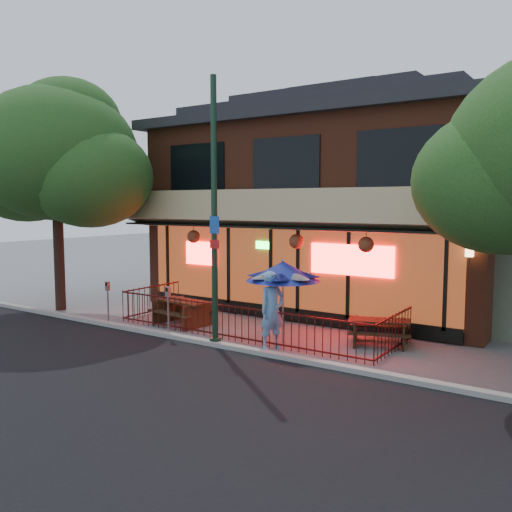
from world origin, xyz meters
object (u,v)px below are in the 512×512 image
(street_light, at_px, (214,227))
(patio_umbrella, at_px, (283,271))
(street_tree_left, at_px, (58,147))
(picnic_table_right, at_px, (379,328))
(picnic_table_left, at_px, (183,308))
(parking_meter_far, at_px, (108,296))
(pedestrian, at_px, (272,310))
(parking_meter_near, at_px, (168,303))

(street_light, xyz_separation_m, patio_umbrella, (1.36, 1.22, -1.20))
(street_tree_left, bearing_deg, picnic_table_right, 8.58)
(picnic_table_left, xyz_separation_m, parking_meter_far, (-1.88, -1.35, 0.42))
(street_tree_left, distance_m, pedestrian, 10.07)
(picnic_table_left, bearing_deg, parking_meter_near, -64.66)
(parking_meter_near, bearing_deg, picnic_table_left, 115.34)
(street_light, xyz_separation_m, pedestrian, (1.46, 0.50, -2.14))
(street_tree_left, bearing_deg, parking_meter_near, -7.75)
(street_light, bearing_deg, picnic_table_left, 149.82)
(street_tree_left, height_order, parking_meter_near, street_tree_left)
(street_tree_left, xyz_separation_m, patio_umbrella, (8.82, 0.43, -3.72))
(street_tree_left, height_order, parking_meter_far, street_tree_left)
(street_tree_left, bearing_deg, street_light, -6.04)
(parking_meter_far, bearing_deg, picnic_table_left, 35.64)
(picnic_table_left, bearing_deg, patio_umbrella, -2.04)
(street_light, relative_size, patio_umbrella, 3.07)
(pedestrian, distance_m, parking_meter_near, 3.19)
(pedestrian, bearing_deg, patio_umbrella, 29.67)
(picnic_table_left, distance_m, parking_meter_far, 2.35)
(pedestrian, xyz_separation_m, parking_meter_far, (-5.67, -0.50, -0.09))
(picnic_table_right, height_order, parking_meter_near, parking_meter_near)
(street_tree_left, xyz_separation_m, picnic_table_left, (5.14, 0.56, -5.17))
(street_light, distance_m, picnic_table_left, 3.77)
(picnic_table_right, bearing_deg, street_light, -145.67)
(street_light, relative_size, parking_meter_far, 5.16)
(street_light, bearing_deg, patio_umbrella, 41.91)
(picnic_table_right, relative_size, patio_umbrella, 0.84)
(pedestrian, bearing_deg, street_tree_left, 109.43)
(patio_umbrella, height_order, pedestrian, patio_umbrella)
(parking_meter_near, relative_size, parking_meter_far, 1.05)
(picnic_table_right, xyz_separation_m, patio_umbrella, (-2.24, -1.24, 1.50))
(picnic_table_left, bearing_deg, pedestrian, -12.61)
(street_tree_left, relative_size, picnic_table_left, 4.17)
(parking_meter_near, bearing_deg, parking_meter_far, 180.00)
(street_light, relative_size, pedestrian, 3.46)
(street_light, xyz_separation_m, parking_meter_near, (-1.68, 0.00, -2.19))
(picnic_table_right, distance_m, patio_umbrella, 2.96)
(picnic_table_right, relative_size, parking_meter_far, 1.41)
(pedestrian, distance_m, parking_meter_far, 5.69)
(street_light, distance_m, pedestrian, 2.64)
(picnic_table_left, bearing_deg, parking_meter_far, -144.36)
(street_light, bearing_deg, pedestrian, 18.95)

